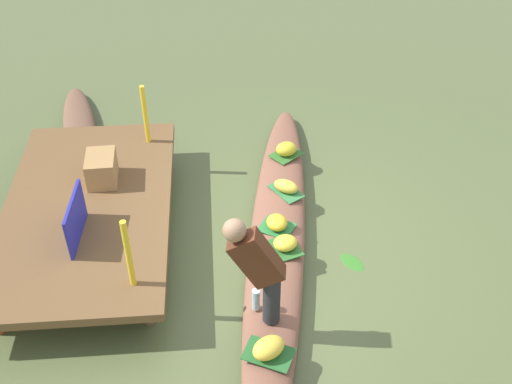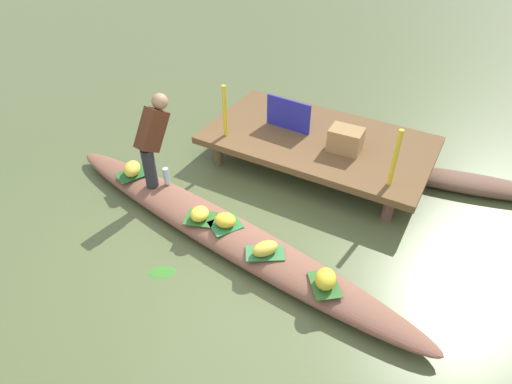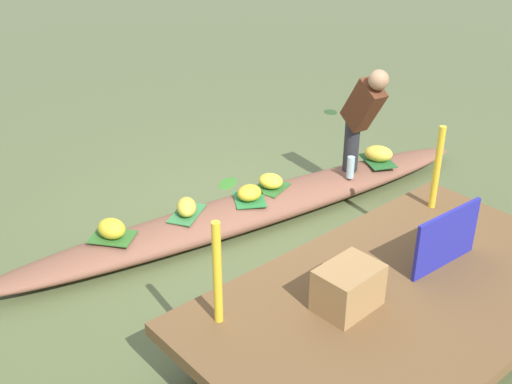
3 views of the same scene
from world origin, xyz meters
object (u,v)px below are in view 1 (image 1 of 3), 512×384
Objects in this scene: banana_bunch_0 at (269,348)px; banana_bunch_3 at (285,243)px; banana_bunch_2 at (286,186)px; market_banner at (76,219)px; produce_crate at (102,169)px; water_bottle at (256,299)px; banana_bunch_1 at (286,149)px; banana_bunch_4 at (277,222)px; vendor_boat at (277,240)px; vendor_person at (258,266)px; moored_boat at (80,131)px.

banana_bunch_0 reaches higher than banana_bunch_3.
market_banner is at bearing 110.44° from banana_bunch_2.
market_banner is 1.60× the size of produce_crate.
market_banner is at bearing 62.41° from water_bottle.
produce_crate is (1.06, 1.97, 0.29)m from banana_bunch_3.
water_bottle is (-2.47, 0.58, 0.03)m from banana_bunch_1.
banana_bunch_0 is 1.22× the size of banana_bunch_4.
banana_bunch_4 reaches higher than vendor_boat.
vendor_person is at bearing -117.64° from market_banner.
banana_bunch_4 is (0.06, 0.00, 0.20)m from vendor_boat.
produce_crate is at bearing 69.00° from banana_bunch_4.
moored_boat is 3.49× the size of market_banner.
moored_boat is at bearing 31.19° from vendor_person.
banana_bunch_1 is 1.06× the size of banana_bunch_4.
banana_bunch_3 is at bearing -12.77° from banana_bunch_0.
moored_boat is 2.93m from banana_bunch_1.
banana_bunch_2 is at bearing -134.84° from moored_boat.
banana_bunch_1 is at bearing -73.90° from produce_crate.
moored_boat is 9.18× the size of banana_bunch_1.
vendor_person is (-1.18, 0.31, 0.80)m from vendor_boat.
banana_bunch_4 is at bearing -111.00° from produce_crate.
banana_bunch_4 is (-2.36, -2.48, 0.22)m from moored_boat.
water_bottle is (-1.73, 0.49, 0.04)m from banana_bunch_2.
produce_crate reaches higher than moored_boat.
banana_bunch_2 reaches higher than moored_boat.
moored_boat is at bearing 29.20° from banana_bunch_0.
vendor_boat is at bearing 165.76° from banana_bunch_2.
banana_bunch_1 reaches higher than banana_bunch_4.
banana_bunch_0 is at bearing 167.23° from banana_bunch_3.
market_banner is at bearing 171.85° from produce_crate.
water_bottle reaches higher than banana_bunch_1.
vendor_person reaches higher than banana_bunch_1.
banana_bunch_0 is at bearing 170.44° from banana_bunch_1.
banana_bunch_2 is 0.43× the size of market_banner.
market_banner reaches higher than banana_bunch_2.
vendor_boat is at bearing 11.21° from banana_bunch_3.
banana_bunch_4 is 2.09m from market_banner.
produce_crate is at bearing 76.27° from vendor_boat.
banana_bunch_0 is at bearing -144.95° from produce_crate.
banana_bunch_0 reaches higher than moored_boat.
banana_bunch_0 is 0.70× the size of produce_crate.
banana_bunch_2 is 2.40m from market_banner.
banana_bunch_0 is 1.66m from banana_bunch_4.
market_banner is at bearing 102.82° from vendor_boat.
market_banner is (1.03, 1.74, -0.24)m from vendor_person.
vendor_boat is at bearing 169.58° from banana_bunch_1.
vendor_boat is 2.19× the size of moored_boat.
banana_bunch_3 is at bearing -90.40° from market_banner.
moored_boat is at bearing 32.01° from water_bottle.
produce_crate is (1.84, 1.60, 0.25)m from water_bottle.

